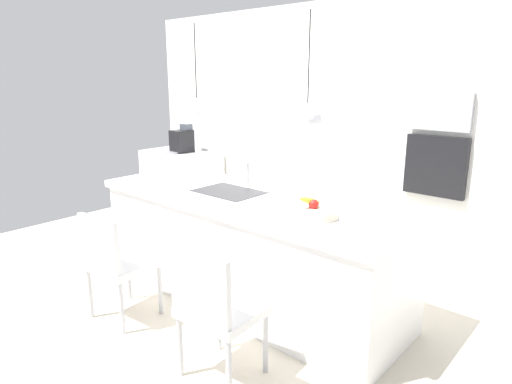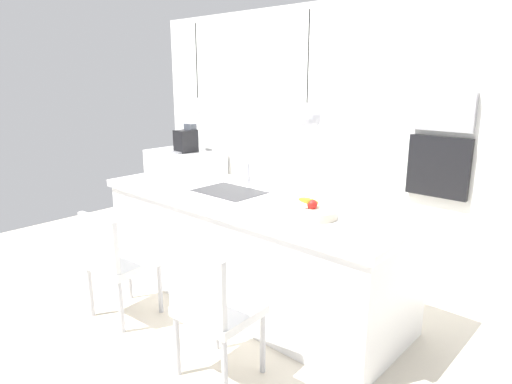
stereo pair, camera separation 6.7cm
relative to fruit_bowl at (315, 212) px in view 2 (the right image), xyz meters
name	(u,v)px [view 2 (the right image)]	position (x,y,z in m)	size (l,w,h in m)	color
floor	(247,296)	(-0.73, 0.10, -0.93)	(6.60, 6.60, 0.00)	beige
back_wall	(355,129)	(-0.73, 1.75, 0.37)	(6.00, 0.10, 2.60)	white
kitchen_island	(247,247)	(-0.73, 0.10, -0.48)	(2.75, 0.92, 0.90)	white
sink_basin	(229,192)	(-0.94, 0.10, -0.04)	(0.56, 0.40, 0.02)	#2D2D30
faucet	(247,171)	(-0.94, 0.31, 0.11)	(0.02, 0.17, 0.22)	silver
fruit_bowl	(315,212)	(0.00, 0.00, 0.00)	(0.30, 0.30, 0.16)	beige
side_counter	(185,181)	(-3.13, 1.38, -0.52)	(1.10, 0.60, 0.84)	white
coffee_machine	(186,140)	(-3.09, 1.38, 0.06)	(0.20, 0.35, 0.38)	black
microwave	(444,112)	(0.20, 1.68, 0.60)	(0.54, 0.08, 0.34)	#9E9EA3
oven	(439,167)	(0.20, 1.68, 0.10)	(0.56, 0.08, 0.56)	black
chair_near	(116,259)	(-1.24, -0.82, -0.45)	(0.48, 0.46, 0.86)	silver
chair_middle	(212,306)	(-0.16, -0.82, -0.43)	(0.49, 0.44, 0.88)	silver
pendant_light_left	(198,110)	(-1.31, 0.10, 0.62)	(0.20, 0.20, 0.80)	silver
pendant_light_right	(307,118)	(-0.16, 0.10, 0.62)	(0.20, 0.20, 0.80)	silver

